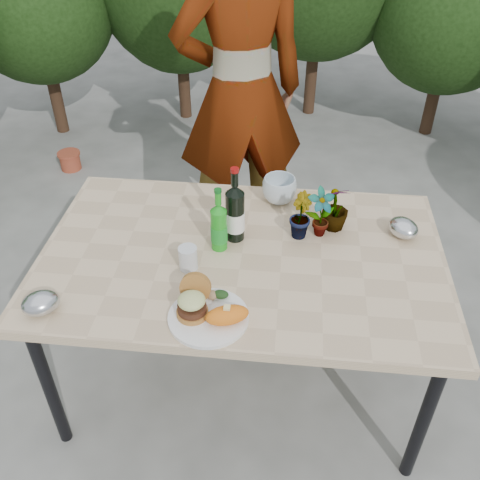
# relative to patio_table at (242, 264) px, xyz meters

# --- Properties ---
(ground) EXTENTS (80.00, 80.00, 0.00)m
(ground) POSITION_rel_patio_table_xyz_m (0.00, 0.00, -0.69)
(ground) COLOR #60605B
(ground) RESTS_ON ground
(patio_table) EXTENTS (1.60, 1.00, 0.75)m
(patio_table) POSITION_rel_patio_table_xyz_m (0.00, 0.00, 0.00)
(patio_table) COLOR #CDB088
(patio_table) RESTS_ON ground
(shrub_hedge) EXTENTS (6.94, 5.17, 2.18)m
(shrub_hedge) POSITION_rel_patio_table_xyz_m (0.05, 1.72, 0.46)
(shrub_hedge) COLOR #382316
(shrub_hedge) RESTS_ON ground
(dinner_plate) EXTENTS (0.28, 0.28, 0.01)m
(dinner_plate) POSITION_rel_patio_table_xyz_m (-0.08, -0.36, 0.06)
(dinner_plate) COLOR white
(dinner_plate) RESTS_ON patio_table
(burger_stack) EXTENTS (0.11, 0.16, 0.11)m
(burger_stack) POSITION_rel_patio_table_xyz_m (-0.13, -0.35, 0.12)
(burger_stack) COLOR #B7722D
(burger_stack) RESTS_ON dinner_plate
(sweet_potato) EXTENTS (0.17, 0.12, 0.06)m
(sweet_potato) POSITION_rel_patio_table_xyz_m (-0.01, -0.38, 0.10)
(sweet_potato) COLOR orange
(sweet_potato) RESTS_ON dinner_plate
(grilled_veg) EXTENTS (0.08, 0.05, 0.03)m
(grilled_veg) POSITION_rel_patio_table_xyz_m (-0.06, -0.27, 0.09)
(grilled_veg) COLOR olive
(grilled_veg) RESTS_ON dinner_plate
(wine_bottle) EXTENTS (0.08, 0.08, 0.33)m
(wine_bottle) POSITION_rel_patio_table_xyz_m (-0.04, 0.10, 0.18)
(wine_bottle) COLOR black
(wine_bottle) RESTS_ON patio_table
(sparkling_water) EXTENTS (0.07, 0.07, 0.28)m
(sparkling_water) POSITION_rel_patio_table_xyz_m (-0.09, 0.03, 0.16)
(sparkling_water) COLOR #1A941B
(sparkling_water) RESTS_ON patio_table
(plastic_cup) EXTENTS (0.07, 0.07, 0.09)m
(plastic_cup) POSITION_rel_patio_table_xyz_m (-0.19, -0.11, 0.10)
(plastic_cup) COLOR silver
(plastic_cup) RESTS_ON patio_table
(seedling_left) EXTENTS (0.13, 0.11, 0.22)m
(seedling_left) POSITION_rel_patio_table_xyz_m (0.30, 0.16, 0.17)
(seedling_left) COLOR #285F20
(seedling_left) RESTS_ON patio_table
(seedling_mid) EXTENTS (0.10, 0.12, 0.19)m
(seedling_mid) POSITION_rel_patio_table_xyz_m (0.22, 0.15, 0.15)
(seedling_mid) COLOR #265A1F
(seedling_mid) RESTS_ON patio_table
(seedling_right) EXTENTS (0.14, 0.14, 0.20)m
(seedling_right) POSITION_rel_patio_table_xyz_m (0.36, 0.21, 0.16)
(seedling_right) COLOR #295F20
(seedling_right) RESTS_ON patio_table
(blue_bowl) EXTENTS (0.19, 0.19, 0.12)m
(blue_bowl) POSITION_rel_patio_table_xyz_m (0.13, 0.39, 0.12)
(blue_bowl) COLOR silver
(blue_bowl) RESTS_ON patio_table
(foil_packet_left) EXTENTS (0.17, 0.16, 0.08)m
(foil_packet_left) POSITION_rel_patio_table_xyz_m (-0.66, -0.39, 0.10)
(foil_packet_left) COLOR #B3B6BB
(foil_packet_left) RESTS_ON patio_table
(foil_packet_right) EXTENTS (0.17, 0.17, 0.08)m
(foil_packet_right) POSITION_rel_patio_table_xyz_m (0.65, 0.19, 0.10)
(foil_packet_right) COLOR silver
(foil_packet_right) RESTS_ON patio_table
(person) EXTENTS (0.83, 0.68, 1.95)m
(person) POSITION_rel_patio_table_xyz_m (-0.12, 1.04, 0.28)
(person) COLOR #A46A52
(person) RESTS_ON ground
(terracotta_pot) EXTENTS (0.17, 0.17, 0.14)m
(terracotta_pot) POSITION_rel_patio_table_xyz_m (-1.50, 1.78, -0.62)
(terracotta_pot) COLOR #A34229
(terracotta_pot) RESTS_ON ground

